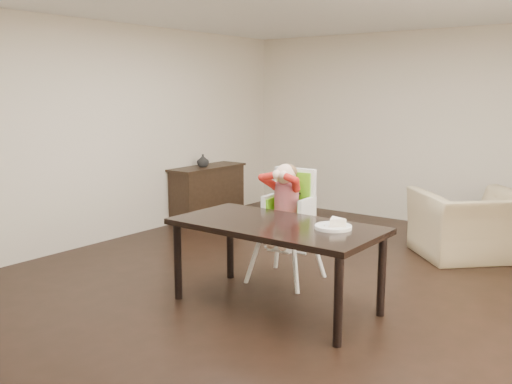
# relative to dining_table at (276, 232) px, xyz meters

# --- Properties ---
(ground) EXTENTS (7.00, 7.00, 0.00)m
(ground) POSITION_rel_dining_table_xyz_m (0.00, 0.41, -0.67)
(ground) COLOR black
(ground) RESTS_ON ground
(room_walls) EXTENTS (6.02, 7.02, 2.71)m
(room_walls) POSITION_rel_dining_table_xyz_m (0.00, 0.41, 1.18)
(room_walls) COLOR beige
(room_walls) RESTS_ON ground
(dining_table) EXTENTS (1.80, 0.90, 0.75)m
(dining_table) POSITION_rel_dining_table_xyz_m (0.00, 0.00, 0.00)
(dining_table) COLOR black
(dining_table) RESTS_ON ground
(high_chair) EXTENTS (0.53, 0.53, 1.17)m
(high_chair) POSITION_rel_dining_table_xyz_m (-0.33, 0.67, 0.16)
(high_chair) COLOR white
(high_chair) RESTS_ON ground
(plate) EXTENTS (0.40, 0.40, 0.09)m
(plate) POSITION_rel_dining_table_xyz_m (0.49, 0.13, 0.11)
(plate) COLOR white
(plate) RESTS_ON dining_table
(armchair) EXTENTS (1.35, 1.35, 1.01)m
(armchair) POSITION_rel_dining_table_xyz_m (0.90, 2.56, -0.17)
(armchair) COLOR tan
(armchair) RESTS_ON ground
(sideboard) EXTENTS (0.44, 1.26, 0.79)m
(sideboard) POSITION_rel_dining_table_xyz_m (-2.78, 2.22, -0.27)
(sideboard) COLOR black
(sideboard) RESTS_ON ground
(vase) EXTENTS (0.23, 0.23, 0.18)m
(vase) POSITION_rel_dining_table_xyz_m (-2.78, 2.13, 0.21)
(vase) COLOR #99999E
(vase) RESTS_ON sideboard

